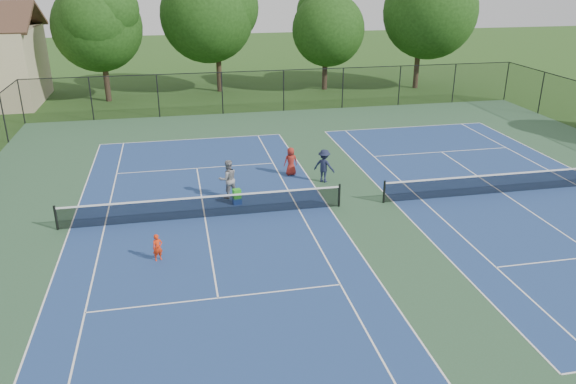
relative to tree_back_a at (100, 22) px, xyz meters
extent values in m
plane|color=#234716|center=(13.00, -24.00, -6.04)|extent=(140.00, 140.00, 0.00)
cube|color=#2D5132|center=(13.00, -24.00, -6.03)|extent=(36.00, 36.00, 0.01)
cube|color=navy|center=(6.00, -24.00, -6.03)|extent=(10.97, 23.77, 0.00)
cube|color=white|center=(6.00, -12.11, -6.02)|extent=(10.97, 0.06, 0.00)
cube|color=white|center=(0.52, -24.00, -6.02)|extent=(0.06, 23.77, 0.00)
cube|color=white|center=(11.48, -24.00, -6.02)|extent=(0.06, 23.77, 0.00)
cube|color=white|center=(1.88, -24.00, -6.02)|extent=(0.06, 23.77, 0.00)
cube|color=white|center=(10.12, -24.00, -6.02)|extent=(0.06, 23.77, 0.00)
cube|color=white|center=(6.00, -17.60, -6.02)|extent=(8.23, 0.06, 0.00)
cube|color=white|center=(6.00, -30.40, -6.02)|extent=(8.23, 0.06, 0.00)
cube|color=white|center=(6.00, -24.00, -6.02)|extent=(0.06, 12.80, 0.00)
cylinder|color=black|center=(0.05, -24.00, -5.50)|extent=(0.10, 0.10, 1.07)
cylinder|color=black|center=(11.95, -24.00, -5.50)|extent=(0.10, 0.10, 1.07)
cube|color=black|center=(6.00, -24.00, -5.57)|extent=(11.90, 0.01, 0.90)
cube|color=white|center=(6.00, -24.00, -5.09)|extent=(11.90, 0.04, 0.07)
cube|color=navy|center=(20.00, -24.00, -6.03)|extent=(10.97, 23.77, 0.00)
cube|color=white|center=(20.00, -12.11, -6.02)|extent=(10.97, 0.06, 0.00)
cube|color=white|center=(14.52, -24.00, -6.02)|extent=(0.06, 23.77, 0.00)
cube|color=white|center=(15.88, -24.00, -6.02)|extent=(0.06, 23.77, 0.00)
cube|color=white|center=(20.00, -17.60, -6.02)|extent=(8.23, 0.06, 0.00)
cube|color=white|center=(20.00, -24.00, -6.02)|extent=(0.06, 12.80, 0.00)
cylinder|color=black|center=(14.05, -24.00, -5.50)|extent=(0.10, 0.10, 1.07)
cube|color=black|center=(20.00, -24.00, -5.57)|extent=(11.90, 0.01, 0.90)
cube|color=white|center=(20.00, -24.00, -5.09)|extent=(11.90, 0.04, 0.07)
cylinder|color=black|center=(-5.00, -6.00, -4.54)|extent=(0.08, 0.08, 3.00)
cylinder|color=black|center=(-0.50, -6.00, -4.54)|extent=(0.08, 0.08, 3.00)
cylinder|color=black|center=(4.00, -6.00, -4.54)|extent=(0.08, 0.08, 3.00)
cylinder|color=black|center=(8.50, -6.00, -4.54)|extent=(0.08, 0.08, 3.00)
cylinder|color=black|center=(13.00, -6.00, -4.54)|extent=(0.08, 0.08, 3.00)
cylinder|color=black|center=(17.50, -6.00, -4.54)|extent=(0.08, 0.08, 3.00)
cylinder|color=black|center=(22.00, -6.00, -4.54)|extent=(0.08, 0.08, 3.00)
cylinder|color=black|center=(26.50, -6.00, -4.54)|extent=(0.08, 0.08, 3.00)
cylinder|color=black|center=(31.00, -6.00, -4.54)|extent=(0.08, 0.08, 3.00)
cylinder|color=black|center=(31.00, -10.50, -4.54)|extent=(0.08, 0.08, 3.00)
cylinder|color=black|center=(-5.00, -10.50, -4.54)|extent=(0.08, 0.08, 3.00)
cube|color=black|center=(13.00, -6.00, -4.54)|extent=(36.00, 0.01, 3.00)
cube|color=black|center=(13.00, -6.00, -3.04)|extent=(36.00, 0.05, 0.05)
cylinder|color=#2D2116|center=(0.00, 0.00, -4.15)|extent=(0.44, 0.44, 3.78)
sphere|color=#17340E|center=(0.00, 0.00, -0.39)|extent=(6.80, 6.80, 6.80)
sphere|color=#17340E|center=(0.00, 0.00, 0.28)|extent=(5.58, 5.58, 5.58)
sphere|color=#17340E|center=(0.00, 0.00, 0.94)|extent=(4.35, 4.35, 4.35)
cylinder|color=#2D2116|center=(9.00, 2.00, -3.97)|extent=(0.44, 0.44, 4.14)
sphere|color=#17340E|center=(9.00, 2.00, 0.19)|extent=(7.60, 7.60, 7.60)
sphere|color=#17340E|center=(9.00, 2.00, 0.82)|extent=(6.23, 6.23, 6.23)
cylinder|color=#2D2116|center=(18.00, 1.00, -4.33)|extent=(0.44, 0.44, 3.42)
sphere|color=#17340E|center=(18.00, 1.00, -0.97)|extent=(6.00, 6.00, 6.00)
sphere|color=#17340E|center=(18.00, 1.00, -0.27)|extent=(4.92, 4.92, 4.92)
sphere|color=#17340E|center=(18.00, 1.00, 0.44)|extent=(3.84, 3.84, 3.84)
cylinder|color=#2D2116|center=(26.00, 0.00, -3.88)|extent=(0.44, 0.44, 4.32)
sphere|color=#17340E|center=(26.00, 0.00, 0.43)|extent=(7.80, 7.80, 7.80)
sphere|color=#17340E|center=(26.00, 0.00, 1.04)|extent=(6.40, 6.40, 6.40)
imported|color=red|center=(4.10, -27.41, -5.52)|extent=(0.44, 0.36, 1.03)
imported|color=gray|center=(7.24, -21.97, -5.12)|extent=(1.03, 0.88, 1.83)
imported|color=#1A1F39|center=(12.09, -20.87, -5.20)|extent=(1.23, 1.16, 1.67)
imported|color=maroon|center=(10.69, -19.54, -5.31)|extent=(0.76, 0.55, 1.45)
cube|color=#163A98|center=(7.53, -22.80, -5.90)|extent=(0.41, 0.35, 0.29)
cube|color=green|center=(7.53, -22.80, -5.54)|extent=(0.39, 0.34, 0.43)
camera|label=1|loc=(5.09, -46.06, 3.94)|focal=35.00mm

